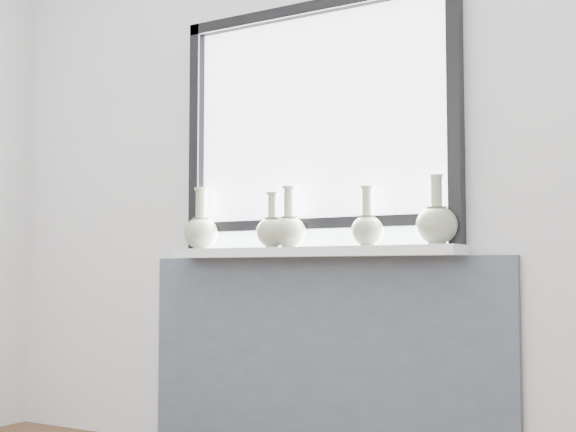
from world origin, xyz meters
The scene contains 9 objects.
back_wall centered at (0.00, 1.81, 1.30)m, with size 3.60×0.02×2.60m, color silver.
apron_panel centered at (0.00, 1.78, 0.43)m, with size 1.70×0.03×0.86m, color #4D5966.
windowsill centered at (0.00, 1.71, 0.88)m, with size 1.32×0.18×0.04m, color white.
window centered at (0.00, 1.77, 1.44)m, with size 1.30×0.06×1.05m.
vase_a centered at (-0.55, 1.70, 0.99)m, with size 0.16×0.16×0.28m.
vase_b centered at (-0.16, 1.69, 0.97)m, with size 0.14×0.14×0.23m.
vase_c centered at (-0.08, 1.69, 0.98)m, with size 0.14×0.14×0.26m.
vase_d centered at (0.27, 1.70, 0.98)m, with size 0.13×0.13×0.24m.
vase_e centered at (0.56, 1.72, 0.99)m, with size 0.16×0.16×0.27m.
Camera 1 is at (1.67, -1.16, 0.80)m, focal length 50.00 mm.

